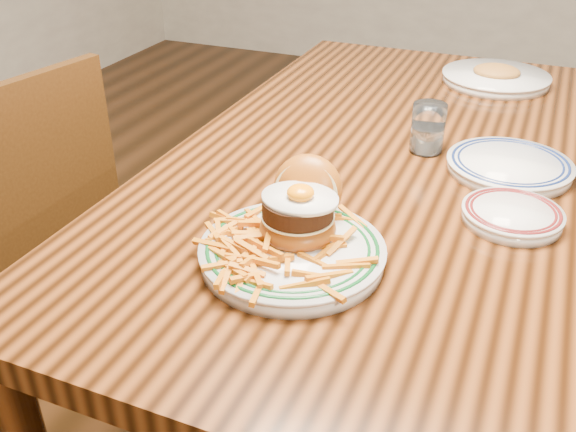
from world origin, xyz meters
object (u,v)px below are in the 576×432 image
at_px(main_plate, 295,235).
at_px(side_plate, 512,214).
at_px(table, 379,190).
at_px(chair_left, 23,233).

xyz_separation_m(main_plate, side_plate, (0.31, 0.24, -0.02)).
bearing_deg(table, side_plate, -33.83).
bearing_deg(main_plate, table, 78.32).
xyz_separation_m(chair_left, side_plate, (1.12, 0.04, 0.28)).
xyz_separation_m(table, chair_left, (-0.84, -0.23, -0.18)).
bearing_deg(side_plate, main_plate, -122.56).
bearing_deg(main_plate, side_plate, 29.78).
bearing_deg(table, chair_left, -164.83).
height_order(table, main_plate, main_plate).
bearing_deg(chair_left, side_plate, 11.34).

